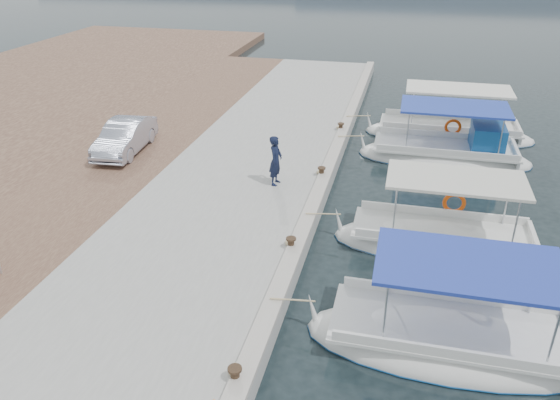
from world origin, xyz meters
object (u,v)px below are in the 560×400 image
object	(u,v)px
fishing_caique_e	(448,135)
fisherman	(276,161)
fishing_caique_d	(447,156)
fishing_caique_b	(448,344)
fishing_caique_c	(441,244)
parked_car	(125,137)

from	to	relation	value
fishing_caique_e	fisherman	xyz separation A→B (m)	(-5.99, -7.60, 1.23)
fishing_caique_d	fisherman	size ratio (longest dim) A/B	3.96
fishing_caique_b	fishing_caique_d	bearing A→B (deg)	88.30
fishing_caique_d	fishing_caique_e	xyz separation A→B (m)	(0.16, 2.77, -0.07)
fishing_caique_c	fishing_caique_e	bearing A→B (deg)	86.81
parked_car	fishing_caique_c	bearing A→B (deg)	-22.25
fishing_caique_d	parked_car	world-z (taller)	fishing_caique_d
fishing_caique_e	fisherman	world-z (taller)	fishing_caique_e
fisherman	parked_car	size ratio (longest dim) A/B	0.46
parked_car	fishing_caique_b	bearing A→B (deg)	-38.87
fishing_caique_c	parked_car	size ratio (longest dim) A/B	1.66
fishing_caique_d	fishing_caique_b	bearing A→B (deg)	-91.70
fisherman	parked_car	world-z (taller)	fisherman
fishing_caique_c	fishing_caique_e	size ratio (longest dim) A/B	0.85
fishing_caique_d	fishing_caique_e	distance (m)	2.78
fishing_caique_d	fisherman	distance (m)	7.66
fishing_caique_b	parked_car	bearing A→B (deg)	145.85
fishing_caique_c	parked_car	bearing A→B (deg)	162.47
fishing_caique_b	fishing_caique_c	bearing A→B (deg)	90.62
fishing_caique_c	fishing_caique_d	distance (m)	7.02
fishing_caique_b	fishing_caique_e	xyz separation A→B (m)	(0.50, 14.09, -0.00)
parked_car	fishing_caique_d	bearing A→B (deg)	10.27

